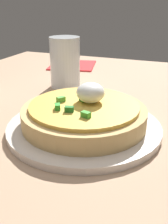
{
  "coord_description": "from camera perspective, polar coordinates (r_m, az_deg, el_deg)",
  "views": [
    {
      "loc": [
        -36.6,
        -23.13,
        22.41
      ],
      "look_at": [
        -1.25,
        -9.36,
        6.01
      ],
      "focal_mm": 42.6,
      "sensor_mm": 36.0,
      "label": 1
    }
  ],
  "objects": [
    {
      "name": "dining_table",
      "position": [
        0.48,
        -9.91,
        -2.81
      ],
      "size": [
        106.18,
        71.85,
        2.93
      ],
      "primitive_type": "cube",
      "color": "tan",
      "rests_on": "ground"
    },
    {
      "name": "plate",
      "position": [
        0.42,
        0.0,
        -3.15
      ],
      "size": [
        24.21,
        24.21,
        1.08
      ],
      "primitive_type": "cylinder",
      "color": "silver",
      "rests_on": "dining_table"
    },
    {
      "name": "pizza",
      "position": [
        0.41,
        0.06,
        -0.28
      ],
      "size": [
        19.44,
        19.44,
        6.43
      ],
      "color": "tan",
      "rests_on": "plate"
    },
    {
      "name": "napkin",
      "position": [
        0.83,
        -2.47,
        10.01
      ],
      "size": [
        15.92,
        15.92,
        0.4
      ],
      "primitive_type": "cube",
      "rotation": [
        0.0,
        0.0,
        0.23
      ],
      "color": "red",
      "rests_on": "dining_table"
    },
    {
      "name": "cup_near",
      "position": [
        0.62,
        -4.07,
        9.93
      ],
      "size": [
        6.87,
        6.87,
        11.46
      ],
      "color": "silver",
      "rests_on": "dining_table"
    }
  ]
}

